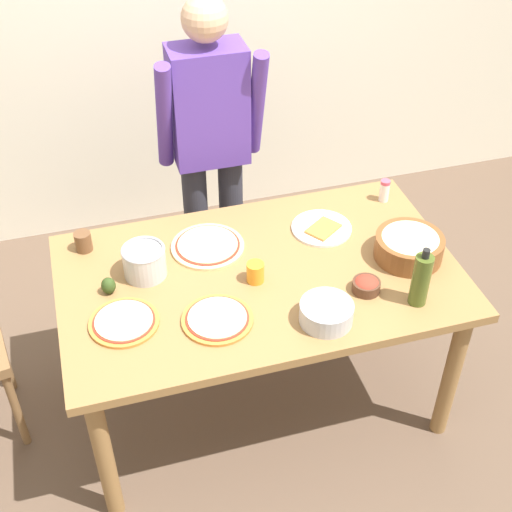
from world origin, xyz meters
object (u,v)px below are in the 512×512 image
avocado (108,286)px  steel_pot (144,261)px  small_sauce_bowl (366,285)px  cup_orange (255,272)px  person_cook (211,142)px  pizza_cooked_on_tray (124,322)px  cup_small_brown (83,241)px  plate_with_slice (322,228)px  mixing_bowl_steel (326,313)px  salt_shaker (384,191)px  popcorn_bowl (409,245)px  olive_oil_bottle (421,279)px  dining_table (259,290)px  pizza_second_cooked (217,319)px  pizza_raw_on_board (208,246)px

avocado → steel_pot: bearing=24.1°
small_sauce_bowl → cup_orange: 0.43m
person_cook → steel_pot: 0.77m
pizza_cooked_on_tray → cup_small_brown: (-0.10, 0.48, 0.03)m
plate_with_slice → steel_pot: size_ratio=1.50×
person_cook → avocado: size_ratio=23.14×
person_cook → plate_with_slice: person_cook is taller
small_sauce_bowl → avocado: (-0.96, 0.27, 0.01)m
mixing_bowl_steel → salt_shaker: (0.53, 0.66, 0.01)m
popcorn_bowl → plate_with_slice: bearing=135.7°
olive_oil_bottle → dining_table: bearing=148.5°
small_sauce_bowl → cup_small_brown: (-1.03, 0.56, 0.01)m
popcorn_bowl → pizza_second_cooked: bearing=-170.1°
mixing_bowl_steel → dining_table: bearing=116.3°
person_cook → avocado: 0.92m
dining_table → cup_orange: bearing=-127.0°
pizza_cooked_on_tray → popcorn_bowl: (1.18, 0.07, 0.05)m
steel_pot → avocado: bearing=-155.9°
pizza_raw_on_board → steel_pot: (-0.28, -0.10, 0.06)m
salt_shaker → cup_small_brown: bearing=179.3°
person_cook → pizza_second_cooked: (-0.21, -0.97, -0.17)m
person_cook → pizza_cooked_on_tray: 1.06m
popcorn_bowl → pizza_raw_on_board: bearing=159.8°
avocado → small_sauce_bowl: bearing=-15.4°
cup_orange → salt_shaker: bearing=27.3°
salt_shaker → plate_with_slice: bearing=-159.3°
small_sauce_bowl → steel_pot: 0.88m
salt_shaker → steel_pot: bearing=-169.4°
pizza_second_cooked → cup_orange: size_ratio=3.16×
avocado → pizza_second_cooked: bearing=-36.3°
pizza_cooked_on_tray → plate_with_slice: size_ratio=1.01×
dining_table → small_sauce_bowl: small_sauce_bowl is taller
popcorn_bowl → mixing_bowl_steel: 0.52m
mixing_bowl_steel → salt_shaker: bearing=51.4°
pizza_raw_on_board → plate_with_slice: 0.50m
dining_table → cup_small_brown: bearing=152.2°
cup_small_brown → mixing_bowl_steel: bearing=-39.4°
small_sauce_bowl → olive_oil_bottle: olive_oil_bottle is taller
mixing_bowl_steel → avocado: (-0.75, 0.38, -0.01)m
person_cook → popcorn_bowl: 1.05m
dining_table → cup_small_brown: (-0.66, 0.35, 0.13)m
steel_pot → salt_shaker: 1.14m
popcorn_bowl → cup_orange: 0.64m
pizza_second_cooked → popcorn_bowl: popcorn_bowl is taller
olive_oil_bottle → avocado: bearing=161.4°
mixing_bowl_steel → pizza_second_cooked: bearing=164.1°
person_cook → cup_orange: (-0.01, -0.79, -0.14)m
mixing_bowl_steel → salt_shaker: size_ratio=1.89×
pizza_cooked_on_tray → cup_orange: bearing=10.4°
olive_oil_bottle → avocado: size_ratio=3.66×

